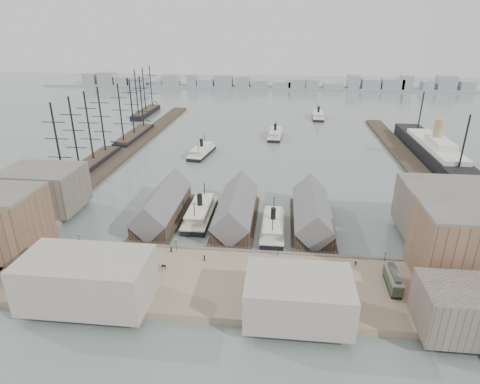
# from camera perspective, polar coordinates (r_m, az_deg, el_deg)

# --- Properties ---
(ground) EXTENTS (900.00, 900.00, 0.00)m
(ground) POSITION_cam_1_polar(r_m,az_deg,el_deg) (125.93, -1.48, -7.81)
(ground) COLOR #576561
(ground) RESTS_ON ground
(quay) EXTENTS (180.00, 30.00, 2.00)m
(quay) POSITION_cam_1_polar(r_m,az_deg,el_deg) (108.81, -2.90, -12.70)
(quay) COLOR #826F58
(quay) RESTS_ON ground
(seawall) EXTENTS (180.00, 1.20, 2.30)m
(seawall) POSITION_cam_1_polar(r_m,az_deg,el_deg) (120.92, -1.81, -8.59)
(seawall) COLOR #59544C
(seawall) RESTS_ON ground
(west_wharf) EXTENTS (10.00, 220.00, 1.60)m
(west_wharf) POSITION_cam_1_polar(r_m,az_deg,el_deg) (232.07, -15.10, 6.20)
(west_wharf) COLOR #2D231C
(west_wharf) RESTS_ON ground
(east_wharf) EXTENTS (10.00, 180.00, 1.60)m
(east_wharf) POSITION_cam_1_polar(r_m,az_deg,el_deg) (216.66, 22.87, 4.00)
(east_wharf) COLOR #2D231C
(east_wharf) RESTS_ON ground
(ferry_shed_west) EXTENTS (14.00, 42.00, 12.60)m
(ferry_shed_west) POSITION_cam_1_polar(r_m,az_deg,el_deg) (143.66, -10.95, -2.09)
(ferry_shed_west) COLOR #2D231C
(ferry_shed_west) RESTS_ON ground
(ferry_shed_center) EXTENTS (14.00, 42.00, 12.60)m
(ferry_shed_center) POSITION_cam_1_polar(r_m,az_deg,el_deg) (138.53, -0.58, -2.62)
(ferry_shed_center) COLOR #2D231C
(ferry_shed_center) RESTS_ON ground
(ferry_shed_east) EXTENTS (14.00, 42.00, 12.60)m
(ferry_shed_east) POSITION_cam_1_polar(r_m,az_deg,el_deg) (138.19, 10.20, -3.07)
(ferry_shed_east) COLOR #2D231C
(ferry_shed_east) RESTS_ON ground
(warehouse_west_back) EXTENTS (26.00, 20.00, 14.00)m
(warehouse_west_back) POSITION_cam_1_polar(r_m,az_deg,el_deg) (161.08, -26.11, 0.37)
(warehouse_west_back) COLOR #60564C
(warehouse_west_back) RESTS_ON west_land
(warehouse_east_front) EXTENTS (30.00, 18.00, 19.00)m
(warehouse_east_front) POSITION_cam_1_polar(r_m,az_deg,el_deg) (120.33, 30.75, -6.64)
(warehouse_east_front) COLOR brown
(warehouse_east_front) RESTS_ON east_land
(warehouse_east_back) EXTENTS (28.00, 20.00, 15.00)m
(warehouse_east_back) POSITION_cam_1_polar(r_m,az_deg,el_deg) (144.15, 27.27, -2.15)
(warehouse_east_back) COLOR #60564C
(warehouse_east_back) RESTS_ON east_land
(street_bldg_center) EXTENTS (24.00, 16.00, 10.00)m
(street_bldg_center) POSITION_cam_1_polar(r_m,az_deg,el_deg) (94.72, 8.30, -14.59)
(street_bldg_center) COLOR gray
(street_bldg_center) RESTS_ON quay
(street_bldg_west) EXTENTS (30.00, 16.00, 12.00)m
(street_bldg_west) POSITION_cam_1_polar(r_m,az_deg,el_deg) (104.12, -20.96, -11.55)
(street_bldg_west) COLOR gray
(street_bldg_west) RESTS_ON quay
(street_bldg_east) EXTENTS (18.00, 14.00, 11.00)m
(street_bldg_east) POSITION_cam_1_polar(r_m,az_deg,el_deg) (101.74, 29.09, -14.37)
(street_bldg_east) COLOR #60564C
(street_bldg_east) RESTS_ON quay
(lamp_post_far_w) EXTENTS (0.44, 0.44, 3.92)m
(lamp_post_far_w) POSITION_cam_1_polar(r_m,az_deg,el_deg) (131.08, -21.94, -5.96)
(lamp_post_far_w) COLOR black
(lamp_post_far_w) RESTS_ON quay
(lamp_post_near_w) EXTENTS (0.44, 0.44, 3.92)m
(lamp_post_near_w) POSITION_cam_1_polar(r_m,az_deg,el_deg) (120.38, -9.10, -7.09)
(lamp_post_near_w) COLOR black
(lamp_post_near_w) RESTS_ON quay
(lamp_post_near_e) EXTENTS (0.44, 0.44, 3.92)m
(lamp_post_near_e) POSITION_cam_1_polar(r_m,az_deg,el_deg) (116.63, 5.43, -7.94)
(lamp_post_near_e) COLOR black
(lamp_post_near_e) RESTS_ON quay
(lamp_post_far_e) EXTENTS (0.44, 0.44, 3.92)m
(lamp_post_far_e) POSITION_cam_1_polar(r_m,az_deg,el_deg) (120.47, 20.00, -8.28)
(lamp_post_far_e) COLOR black
(lamp_post_far_e) RESTS_ON quay
(far_shore) EXTENTS (500.00, 40.00, 15.72)m
(far_shore) POSITION_cam_1_polar(r_m,az_deg,el_deg) (445.86, 4.08, 15.03)
(far_shore) COLOR gray
(far_shore) RESTS_ON ground
(ferry_docked_west) EXTENTS (8.37, 27.91, 9.97)m
(ferry_docked_west) POSITION_cam_1_polar(r_m,az_deg,el_deg) (143.14, -5.67, -2.88)
(ferry_docked_west) COLOR black
(ferry_docked_west) RESTS_ON ground
(ferry_docked_east) EXTENTS (7.63, 25.44, 9.08)m
(ferry_docked_east) POSITION_cam_1_polar(r_m,az_deg,el_deg) (134.14, 4.70, -4.80)
(ferry_docked_east) COLOR black
(ferry_docked_east) RESTS_ON ground
(ferry_open_near) EXTENTS (11.49, 26.78, 9.26)m
(ferry_open_near) POSITION_cam_1_polar(r_m,az_deg,el_deg) (212.99, -5.46, 5.82)
(ferry_open_near) COLOR black
(ferry_open_near) RESTS_ON ground
(ferry_open_mid) EXTENTS (8.81, 25.62, 9.03)m
(ferry_open_mid) POSITION_cam_1_polar(r_m,az_deg,el_deg) (246.76, 5.01, 8.20)
(ferry_open_mid) COLOR black
(ferry_open_mid) RESTS_ON ground
(ferry_open_far) EXTENTS (8.52, 26.33, 9.33)m
(ferry_open_far) POSITION_cam_1_polar(r_m,az_deg,el_deg) (302.90, 11.04, 10.63)
(ferry_open_far) COLOR black
(ferry_open_far) RESTS_ON ground
(sailing_ship_near) EXTENTS (8.74, 60.18, 35.91)m
(sailing_ship_near) POSITION_cam_1_polar(r_m,az_deg,el_deg) (201.38, -20.90, 3.51)
(sailing_ship_near) COLOR black
(sailing_ship_near) RESTS_ON ground
(sailing_ship_mid) EXTENTS (8.46, 48.90, 34.80)m
(sailing_ship_mid) POSITION_cam_1_polar(r_m,az_deg,el_deg) (251.34, -14.76, 7.89)
(sailing_ship_mid) COLOR black
(sailing_ship_mid) RESTS_ON ground
(sailing_ship_far) EXTENTS (8.42, 46.77, 34.61)m
(sailing_ship_far) POSITION_cam_1_polar(r_m,az_deg,el_deg) (318.66, -13.23, 11.10)
(sailing_ship_far) COLOR black
(sailing_ship_far) RESTS_ON ground
(ocean_steamer) EXTENTS (14.17, 103.57, 20.71)m
(ocean_steamer) POSITION_cam_1_polar(r_m,az_deg,el_deg) (226.59, 25.93, 5.24)
(ocean_steamer) COLOR black
(ocean_steamer) RESTS_ON ground
(tram) EXTENTS (3.14, 11.37, 4.03)m
(tram) POSITION_cam_1_polar(r_m,az_deg,el_deg) (111.18, 20.92, -11.62)
(tram) COLOR black
(tram) RESTS_ON quay
(horse_cart_left) EXTENTS (4.77, 2.50, 1.49)m
(horse_cart_left) POSITION_cam_1_polar(r_m,az_deg,el_deg) (125.49, -21.60, -8.25)
(horse_cart_left) COLOR black
(horse_cart_left) RESTS_ON quay
(horse_cart_center) EXTENTS (4.90, 2.23, 1.45)m
(horse_cart_center) POSITION_cam_1_polar(r_m,az_deg,el_deg) (113.72, -11.31, -10.36)
(horse_cart_center) COLOR black
(horse_cart_center) RESTS_ON quay
(horse_cart_right) EXTENTS (4.68, 1.85, 1.63)m
(horse_cart_right) POSITION_cam_1_polar(r_m,az_deg,el_deg) (106.87, 5.84, -12.35)
(horse_cart_right) COLOR black
(horse_cart_right) RESTS_ON quay
(pedestrian_0) EXTENTS (0.55, 0.70, 1.81)m
(pedestrian_0) POSITION_cam_1_polar(r_m,az_deg,el_deg) (131.88, -24.56, -7.13)
(pedestrian_0) COLOR black
(pedestrian_0) RESTS_ON quay
(pedestrian_1) EXTENTS (0.63, 0.79, 1.57)m
(pedestrian_1) POSITION_cam_1_polar(r_m,az_deg,el_deg) (116.62, -21.79, -10.79)
(pedestrian_1) COLOR black
(pedestrian_1) RESTS_ON quay
(pedestrian_2) EXTENTS (1.04, 1.21, 1.63)m
(pedestrian_2) POSITION_cam_1_polar(r_m,az_deg,el_deg) (121.39, -15.34, -8.44)
(pedestrian_2) COLOR black
(pedestrian_2) RESTS_ON quay
(pedestrian_3) EXTENTS (1.06, 0.73, 1.67)m
(pedestrian_3) POSITION_cam_1_polar(r_m,az_deg,el_deg) (108.03, -12.60, -12.41)
(pedestrian_3) COLOR black
(pedestrian_3) RESTS_ON quay
(pedestrian_4) EXTENTS (0.88, 1.00, 1.72)m
(pedestrian_4) POSITION_cam_1_polar(r_m,az_deg,el_deg) (115.61, -5.08, -9.30)
(pedestrian_4) COLOR black
(pedestrian_4) RESTS_ON quay
(pedestrian_5) EXTENTS (0.77, 0.81, 1.79)m
(pedestrian_5) POSITION_cam_1_polar(r_m,az_deg,el_deg) (108.55, 2.02, -11.55)
(pedestrian_5) COLOR black
(pedestrian_5) RESTS_ON quay
(pedestrian_6) EXTENTS (0.76, 0.88, 1.57)m
(pedestrian_6) POSITION_cam_1_polar(r_m,az_deg,el_deg) (113.53, 8.75, -10.21)
(pedestrian_6) COLOR black
(pedestrian_6) RESTS_ON quay
(pedestrian_7) EXTENTS (1.32, 1.20, 1.77)m
(pedestrian_7) POSITION_cam_1_polar(r_m,az_deg,el_deg) (101.94, 12.14, -14.74)
(pedestrian_7) COLOR black
(pedestrian_7) RESTS_ON quay
(pedestrian_8) EXTENTS (1.02, 0.84, 1.63)m
(pedestrian_8) POSITION_cam_1_polar(r_m,az_deg,el_deg) (117.31, 16.11, -9.72)
(pedestrian_8) COLOR black
(pedestrian_8) RESTS_ON quay
(pedestrian_9) EXTENTS (1.00, 1.00, 1.76)m
(pedestrian_9) POSITION_cam_1_polar(r_m,az_deg,el_deg) (112.54, 29.46, -13.58)
(pedestrian_9) COLOR black
(pedestrian_9) RESTS_ON quay
(pedestrian_10) EXTENTS (0.69, 0.75, 1.67)m
(pedestrian_10) POSITION_cam_1_polar(r_m,az_deg,el_deg) (108.26, 11.09, -12.18)
(pedestrian_10) COLOR black
(pedestrian_10) RESTS_ON quay
(pedestrian_11) EXTENTS (0.96, 0.90, 1.65)m
(pedestrian_11) POSITION_cam_1_polar(r_m,az_deg,el_deg) (120.83, -9.77, -8.05)
(pedestrian_11) COLOR black
(pedestrian_11) RESTS_ON quay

